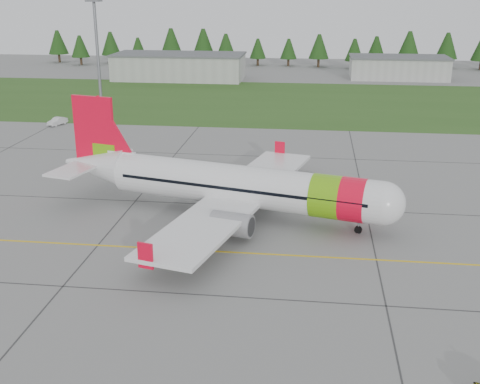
# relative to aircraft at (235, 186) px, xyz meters

# --- Properties ---
(ground) EXTENTS (320.00, 320.00, 0.00)m
(ground) POSITION_rel_aircraft_xyz_m (3.50, -16.99, -3.27)
(ground) COLOR gray
(ground) RESTS_ON ground
(aircraft) EXTENTS (36.77, 34.59, 11.33)m
(aircraft) POSITION_rel_aircraft_xyz_m (0.00, 0.00, 0.00)
(aircraft) COLOR white
(aircraft) RESTS_ON ground
(service_van) EXTENTS (1.70, 1.65, 3.92)m
(service_van) POSITION_rel_aircraft_xyz_m (-35.61, 38.49, -1.31)
(service_van) COLOR silver
(service_van) RESTS_ON ground
(grass_strip) EXTENTS (320.00, 50.00, 0.03)m
(grass_strip) POSITION_rel_aircraft_xyz_m (3.50, 65.01, -3.25)
(grass_strip) COLOR #30561E
(grass_strip) RESTS_ON ground
(taxi_guideline) EXTENTS (120.00, 0.25, 0.02)m
(taxi_guideline) POSITION_rel_aircraft_xyz_m (3.50, -8.99, -3.25)
(taxi_guideline) COLOR gold
(taxi_guideline) RESTS_ON ground
(hangar_west) EXTENTS (32.00, 14.00, 6.00)m
(hangar_west) POSITION_rel_aircraft_xyz_m (-26.50, 93.01, -0.27)
(hangar_west) COLOR #A8A8A3
(hangar_west) RESTS_ON ground
(hangar_east) EXTENTS (24.00, 12.00, 5.20)m
(hangar_east) POSITION_rel_aircraft_xyz_m (28.50, 101.01, -0.67)
(hangar_east) COLOR #A8A8A3
(hangar_east) RESTS_ON ground
(floodlight_mast) EXTENTS (0.50, 0.50, 20.00)m
(floodlight_mast) POSITION_rel_aircraft_xyz_m (-28.50, 41.01, 6.73)
(floodlight_mast) COLOR slate
(floodlight_mast) RESTS_ON ground
(treeline) EXTENTS (160.00, 8.00, 10.00)m
(treeline) POSITION_rel_aircraft_xyz_m (3.50, 121.01, 1.73)
(treeline) COLOR #1C3F14
(treeline) RESTS_ON ground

